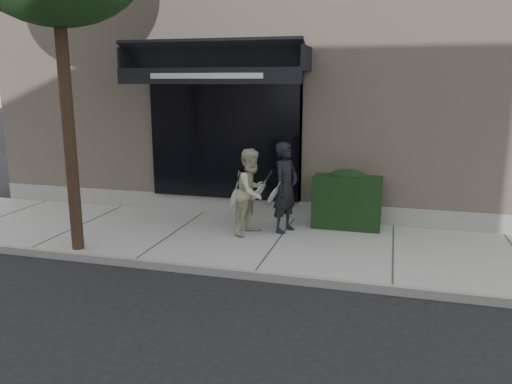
% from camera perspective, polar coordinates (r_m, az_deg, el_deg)
% --- Properties ---
extents(ground, '(80.00, 80.00, 0.00)m').
position_cam_1_polar(ground, '(9.02, 2.48, -6.31)').
color(ground, black).
rests_on(ground, ground).
extents(sidewalk, '(20.00, 3.00, 0.12)m').
position_cam_1_polar(sidewalk, '(9.00, 2.48, -5.95)').
color(sidewalk, gray).
rests_on(sidewalk, ground).
extents(curb, '(20.00, 0.10, 0.14)m').
position_cam_1_polar(curb, '(7.58, -0.17, -9.49)').
color(curb, gray).
rests_on(curb, ground).
extents(building_facade, '(14.30, 8.04, 5.64)m').
position_cam_1_polar(building_facade, '(13.41, 7.39, 11.72)').
color(building_facade, '#B9A48D').
rests_on(building_facade, ground).
extents(hedge, '(1.30, 0.70, 1.14)m').
position_cam_1_polar(hedge, '(9.87, 10.39, -0.87)').
color(hedge, black).
rests_on(hedge, sidewalk).
extents(pedestrian_front, '(0.88, 0.91, 1.70)m').
position_cam_1_polar(pedestrian_front, '(9.34, 3.37, 0.52)').
color(pedestrian_front, black).
rests_on(pedestrian_front, sidewalk).
extents(pedestrian_back, '(0.84, 0.98, 1.60)m').
position_cam_1_polar(pedestrian_back, '(9.21, -0.51, 0.04)').
color(pedestrian_back, '#BAB995').
rests_on(pedestrian_back, sidewalk).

